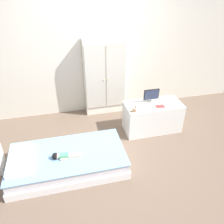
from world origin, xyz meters
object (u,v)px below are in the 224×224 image
at_px(tv_stand, 152,117).
at_px(wardrobe, 105,77).
at_px(rocking_horse_toy, 134,109).
at_px(book_red, 160,106).
at_px(doll, 61,156).
at_px(tv_monitor, 151,95).
at_px(bed, 68,161).

bearing_deg(tv_stand, wardrobe, 129.41).
bearing_deg(tv_stand, rocking_horse_toy, -158.78).
distance_m(rocking_horse_toy, book_red, 0.50).
relative_size(doll, book_red, 2.69).
bearing_deg(doll, tv_stand, 22.80).
bearing_deg(tv_monitor, book_red, -62.55).
xyz_separation_m(doll, book_red, (1.77, 0.60, 0.24)).
relative_size(tv_stand, rocking_horse_toy, 8.43).
distance_m(wardrobe, tv_monitor, 1.04).
distance_m(doll, book_red, 1.88).
height_order(wardrobe, rocking_horse_toy, wardrobe).
bearing_deg(bed, tv_monitor, 24.77).
bearing_deg(tv_monitor, tv_stand, -74.09).
xyz_separation_m(doll, rocking_horse_toy, (1.27, 0.55, 0.29)).
relative_size(bed, book_red, 11.64).
height_order(tv_stand, book_red, book_red).
bearing_deg(wardrobe, doll, -121.95).
bearing_deg(bed, doll, -143.77).
relative_size(bed, tv_stand, 1.66).
xyz_separation_m(doll, wardrobe, (0.98, 1.57, 0.47)).
bearing_deg(tv_stand, tv_monitor, 105.91).
bearing_deg(book_red, wardrobe, 128.92).
distance_m(tv_stand, book_red, 0.31).
bearing_deg(rocking_horse_toy, doll, -156.68).
xyz_separation_m(bed, rocking_horse_toy, (1.18, 0.48, 0.46)).
bearing_deg(book_red, tv_stand, 124.88).
xyz_separation_m(wardrobe, book_red, (0.79, -0.97, -0.23)).
height_order(bed, book_red, book_red).
bearing_deg(tv_stand, bed, -158.08).
height_order(wardrobe, tv_monitor, wardrobe).
bearing_deg(book_red, doll, -161.23).
xyz_separation_m(bed, tv_stand, (1.60, 0.64, 0.14)).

